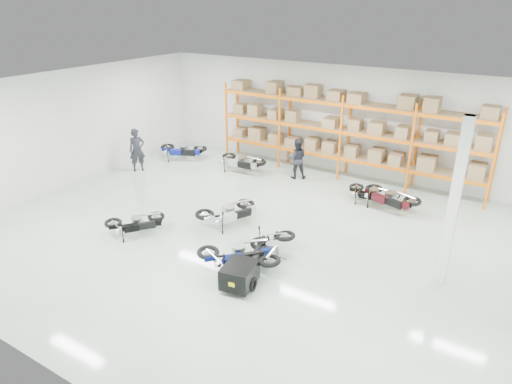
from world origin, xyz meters
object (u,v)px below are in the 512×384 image
Objects in this scene: moto_blue_centre at (237,249)px; person_back at (297,159)px; moto_back_d at (389,194)px; moto_silver_left at (229,209)px; person_left at (137,150)px; moto_back_b at (241,159)px; moto_back_c at (372,191)px; moto_black_far_left at (135,220)px; moto_back_a at (182,147)px; trailer at (240,275)px; moto_touring_right at (271,244)px.

moto_blue_centre is 1.10× the size of person_back.
moto_silver_left is at bearing 149.10° from moto_back_d.
moto_back_d is 1.00× the size of person_left.
moto_back_b is at bearing -17.26° from moto_blue_centre.
moto_back_c is at bearing 136.21° from person_back.
person_back is (2.08, 7.11, 0.35)m from moto_black_far_left.
moto_silver_left is 1.00× the size of moto_back_d.
moto_back_a is at bearing -11.52° from moto_silver_left.
person_left reaches higher than moto_back_d.
moto_touring_right is at bearing 80.28° from trailer.
moto_silver_left is 5.01m from person_back.
moto_back_a is 1.03× the size of moto_back_d.
moto_back_b is at bearing -35.02° from moto_silver_left.
moto_black_far_left is 0.95× the size of person_back.
person_left is at bearing 146.43° from moto_touring_right.
moto_black_far_left is 4.51m from trailer.
moto_back_c is (3.48, 4.15, -0.07)m from moto_silver_left.
moto_black_far_left is at bearing 43.35° from person_back.
moto_back_a is at bearing 103.11° from moto_back_d.
trailer is 9.99m from person_left.
moto_touring_right is at bearing -88.77° from moto_blue_centre.
moto_back_d reaches higher than trailer.
person_left is at bearing -5.98° from person_back.
moto_back_c is at bearing -113.45° from moto_back_a.
moto_blue_centre is at bearing 164.75° from moto_back_c.
person_back is (-2.36, 7.84, 0.45)m from trailer.
moto_blue_centre reaches higher than moto_back_d.
person_back is (6.27, 2.83, -0.08)m from person_left.
moto_back_a is at bearing -23.46° from person_back.
moto_back_b is 1.14× the size of moto_back_c.
moto_back_a is (-3.53, 6.44, 0.09)m from moto_black_far_left.
trailer is at bearing -179.98° from moto_back_d.
moto_silver_left is at bearing 60.33° from person_back.
person_back is at bearing -77.39° from moto_back_b.
moto_back_a is at bearing -22.77° from moto_black_far_left.
moto_blue_centre is 9.04m from person_left.
person_back reaches higher than moto_back_b.
moto_back_a reaches higher than moto_blue_centre.
person_left reaches higher than moto_back_c.
moto_back_a is at bearing -0.85° from moto_blue_centre.
moto_back_d is at bearing -97.17° from moto_black_far_left.
person_back is (-2.36, 6.24, 0.31)m from moto_touring_right.
trailer is at bearing 167.05° from moto_blue_centre.
moto_back_b is (-0.34, 6.55, 0.08)m from moto_black_far_left.
moto_back_a is 3.19m from moto_back_b.
moto_back_c is at bearing -44.77° from person_left.
moto_black_far_left is 6.56m from moto_back_b.
moto_back_c is 10.01m from person_left.
moto_back_b is at bearing 101.20° from moto_back_d.
trailer is at bearing -86.32° from person_left.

